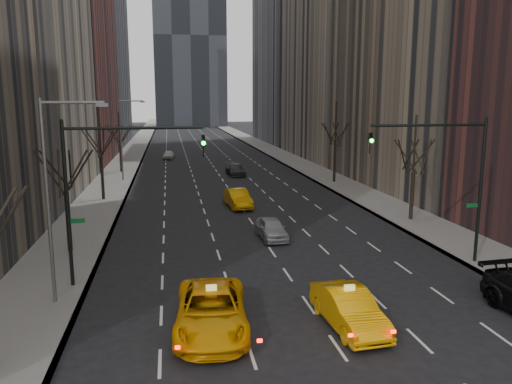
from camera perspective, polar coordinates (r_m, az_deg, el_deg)
name	(u,v)px	position (r m, az deg, el deg)	size (l,w,h in m)	color
sidewalk_left	(130,157)	(83.09, -14.22, 3.95)	(4.50, 320.00, 0.15)	slate
sidewalk_right	(278,154)	(84.82, 2.56, 4.39)	(4.50, 320.00, 0.15)	slate
bld_left_far	(54,8)	(80.93, -22.09, 18.95)	(14.00, 28.00, 44.00)	brown
bld_right_deep	(297,4)	(112.59, 4.68, 20.65)	(14.00, 30.00, 58.00)	slate
tree_lw_b	(66,192)	(31.41, -20.86, 0.00)	(3.36, 3.50, 7.82)	black
tree_lw_c	(101,157)	(47.02, -17.28, 3.88)	(3.36, 3.50, 8.74)	black
tree_lw_d	(120,145)	(64.88, -15.28, 5.25)	(3.36, 3.50, 7.36)	black
tree_rw_b	(413,172)	(39.13, 17.52, 2.15)	(3.36, 3.50, 7.82)	black
tree_rw_c	(335,146)	(55.57, 9.02, 5.17)	(3.36, 3.50, 8.74)	black
traffic_mast_left	(103,176)	(24.82, -17.12, 1.75)	(6.69, 0.39, 8.00)	black
traffic_mast_right	(454,167)	(28.85, 21.67, 2.63)	(6.69, 0.39, 8.00)	black
streetlight_near	(55,181)	(23.15, -22.00, 1.17)	(2.83, 0.22, 9.00)	slate
streetlight_far	(124,131)	(57.67, -14.85, 6.71)	(2.83, 0.22, 9.00)	slate
taxi_suv	(211,311)	(20.37, -5.13, -13.35)	(2.79, 6.05, 1.68)	#F7A605
taxi_sedan	(349,309)	(20.94, 10.56, -12.97)	(1.66, 4.75, 1.57)	#FAA305
silver_sedan_ahead	(272,228)	(33.08, 1.80, -4.17)	(1.63, 4.05, 1.38)	#9FA2A7
far_taxi	(238,198)	(42.61, -2.10, -0.73)	(1.64, 4.71, 1.55)	orange
far_suv_grey	(236,170)	(60.80, -2.36, 2.56)	(1.94, 4.77, 1.38)	#323238
far_car_white	(169,155)	(78.83, -9.96, 4.21)	(1.57, 3.91, 1.33)	silver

